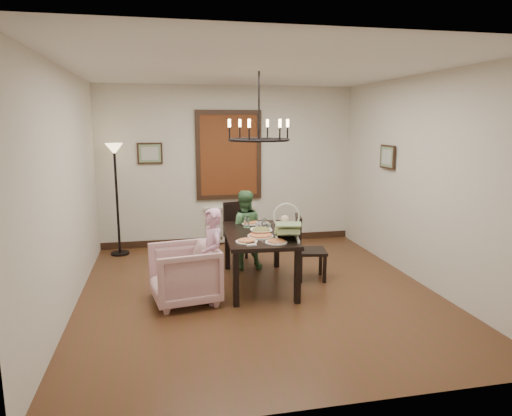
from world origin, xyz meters
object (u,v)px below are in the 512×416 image
object	(u,v)px
dining_table	(259,239)
seated_man	(244,236)
armchair	(184,274)
drinking_glass	(269,228)
chair_far	(241,233)
baby_bouncer	(287,228)
elderly_woman	(212,264)
floor_lamp	(117,201)
chair_right	(311,247)

from	to	relation	value
dining_table	seated_man	xyz separation A→B (m)	(-0.07, 0.73, -0.15)
armchair	seated_man	bearing A→B (deg)	131.18
drinking_glass	chair_far	bearing A→B (deg)	100.48
dining_table	baby_bouncer	distance (m)	0.57
elderly_woman	floor_lamp	bearing A→B (deg)	-164.87
baby_bouncer	floor_lamp	size ratio (longest dim) A/B	0.27
armchair	drinking_glass	distance (m)	1.27
dining_table	seated_man	distance (m)	0.75
elderly_woman	dining_table	bearing A→B (deg)	112.42
dining_table	elderly_woman	xyz separation A→B (m)	(-0.68, -0.49, -0.15)
armchair	baby_bouncer	xyz separation A→B (m)	(1.29, -0.03, 0.52)
chair_right	drinking_glass	bearing A→B (deg)	109.82
dining_table	chair_far	bearing A→B (deg)	98.10
dining_table	floor_lamp	xyz separation A→B (m)	(-1.97, 1.88, 0.26)
floor_lamp	armchair	bearing A→B (deg)	-67.50
dining_table	armchair	bearing A→B (deg)	-153.77
dining_table	seated_man	world-z (taller)	seated_man
dining_table	chair_far	world-z (taller)	chair_far
armchair	drinking_glass	size ratio (longest dim) A/B	6.37
dining_table	chair_right	xyz separation A→B (m)	(0.76, 0.06, -0.18)
chair_far	floor_lamp	world-z (taller)	floor_lamp
drinking_glass	floor_lamp	xyz separation A→B (m)	(-2.09, 1.92, 0.12)
dining_table	seated_man	size ratio (longest dim) A/B	1.62
seated_man	drinking_glass	bearing A→B (deg)	109.30
chair_far	floor_lamp	bearing A→B (deg)	141.15
dining_table	baby_bouncer	world-z (taller)	baby_bouncer
drinking_glass	baby_bouncer	bearing A→B (deg)	-70.05
armchair	floor_lamp	bearing A→B (deg)	-166.65
dining_table	drinking_glass	bearing A→B (deg)	-15.23
elderly_woman	armchair	bearing A→B (deg)	-116.34
chair_right	baby_bouncer	size ratio (longest dim) A/B	1.90
dining_table	elderly_woman	bearing A→B (deg)	-140.05
seated_man	drinking_glass	size ratio (longest dim) A/B	7.98
dining_table	drinking_glass	xyz separation A→B (m)	(0.12, -0.04, 0.15)
floor_lamp	chair_far	bearing A→B (deg)	-24.85
chair_right	elderly_woman	world-z (taller)	elderly_woman
elderly_woman	baby_bouncer	size ratio (longest dim) A/B	2.00
chair_right	seated_man	distance (m)	1.07
chair_right	drinking_glass	world-z (taller)	chair_right
chair_right	elderly_woman	xyz separation A→B (m)	(-1.44, -0.55, 0.03)
chair_right	drinking_glass	distance (m)	0.72
chair_right	seated_man	xyz separation A→B (m)	(-0.83, 0.66, 0.03)
floor_lamp	elderly_woman	bearing A→B (deg)	-61.49
armchair	floor_lamp	xyz separation A→B (m)	(-0.95, 2.29, 0.54)
elderly_woman	chair_right	bearing A→B (deg)	97.64
drinking_glass	floor_lamp	bearing A→B (deg)	137.40
floor_lamp	seated_man	bearing A→B (deg)	-31.31
chair_right	armchair	bearing A→B (deg)	115.28
chair_right	elderly_woman	size ratio (longest dim) A/B	0.95
chair_far	floor_lamp	distance (m)	2.13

